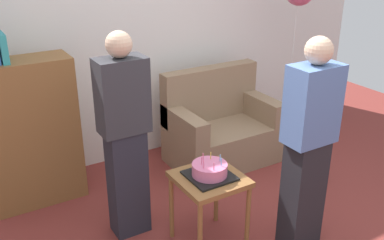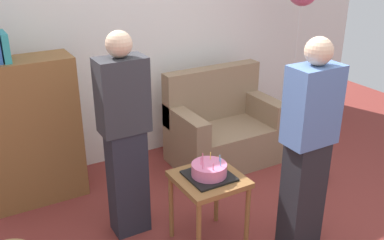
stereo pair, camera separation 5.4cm
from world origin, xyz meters
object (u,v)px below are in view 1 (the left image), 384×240
at_px(side_table, 209,187).
at_px(person_blowing_candles, 125,137).
at_px(person_holding_cake, 308,147).
at_px(handbag, 314,170).
at_px(bookshelf, 29,131).
at_px(couch, 220,129).
at_px(birthday_cake, 210,171).

distance_m(side_table, person_blowing_candles, 0.73).
xyz_separation_m(person_holding_cake, handbag, (0.83, 0.65, -0.73)).
bearing_deg(bookshelf, couch, -6.23).
bearing_deg(side_table, person_blowing_candles, 134.51).
height_order(side_table, person_holding_cake, person_holding_cake).
height_order(couch, handbag, couch).
height_order(bookshelf, person_holding_cake, person_holding_cake).
relative_size(couch, bookshelf, 0.68).
relative_size(couch, birthday_cake, 3.44).
bearing_deg(person_blowing_candles, bookshelf, 141.32).
xyz_separation_m(couch, person_holding_cake, (-0.27, -1.48, 0.49)).
bearing_deg(person_holding_cake, bookshelf, -27.81).
bearing_deg(handbag, birthday_cake, -168.74).
bearing_deg(bookshelf, side_table, -53.02).
bearing_deg(couch, handbag, -56.33).
relative_size(couch, handbag, 3.93).
xyz_separation_m(person_blowing_candles, person_holding_cake, (1.05, -0.83, 0.00)).
bearing_deg(bookshelf, birthday_cake, -53.02).
xyz_separation_m(couch, side_table, (-0.86, -1.12, 0.16)).
relative_size(bookshelf, birthday_cake, 5.03).
relative_size(bookshelf, side_table, 2.73).
bearing_deg(birthday_cake, bookshelf, 126.98).
xyz_separation_m(bookshelf, side_table, (0.99, -1.32, -0.17)).
height_order(couch, side_table, couch).
distance_m(bookshelf, person_blowing_candles, 1.02).
relative_size(couch, side_table, 1.87).
distance_m(side_table, birthday_cake, 0.14).
relative_size(person_holding_cake, handbag, 5.82).
bearing_deg(person_holding_cake, couch, -81.45).
bearing_deg(person_holding_cake, birthday_cake, -12.70).
bearing_deg(side_table, person_holding_cake, -31.60).
distance_m(side_table, handbag, 1.50).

